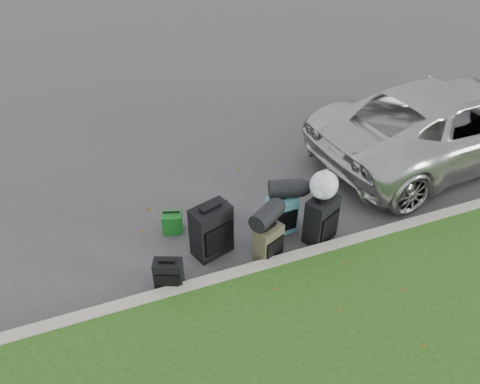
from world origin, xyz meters
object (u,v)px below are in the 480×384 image
object	(u,v)px
suitcase_teal	(281,214)
tote_navy	(222,212)
suitcase_small_black	(169,275)
suitcase_large_black_right	(321,219)
suitcase_large_black_left	(211,230)
tote_green	(172,223)
suv	(446,123)
suitcase_olive	(268,242)

from	to	relation	value
suitcase_teal	tote_navy	distance (m)	0.99
suitcase_small_black	suitcase_large_black_right	world-z (taller)	suitcase_large_black_right
suitcase_large_black_left	suitcase_teal	xyz separation A→B (m)	(1.15, 0.06, -0.09)
suitcase_small_black	tote_green	distance (m)	1.18
suitcase_teal	suitcase_large_black_right	bearing A→B (deg)	-42.38
suv	suitcase_large_black_left	world-z (taller)	suv
suitcase_olive	suitcase_teal	world-z (taller)	suitcase_teal
suv	suitcase_small_black	size ratio (longest dim) A/B	10.92
suitcase_small_black	tote_navy	world-z (taller)	suitcase_small_black
suv	tote_navy	size ratio (longest dim) A/B	20.29
suitcase_large_black_left	tote_green	distance (m)	0.82
suitcase_olive	suitcase_large_black_left	bearing A→B (deg)	127.76
suitcase_small_black	suitcase_large_black_right	xyz separation A→B (m)	(2.39, 0.15, 0.14)
suitcase_small_black	suitcase_olive	world-z (taller)	suitcase_olive
suitcase_small_black	tote_green	xyz separation A→B (m)	(0.34, 1.13, -0.07)
suv	tote_green	bearing A→B (deg)	88.17
suitcase_small_black	suitcase_teal	xyz separation A→B (m)	(1.91, 0.53, 0.08)
suitcase_olive	suitcase_large_black_right	xyz separation A→B (m)	(0.90, 0.08, 0.10)
suitcase_teal	tote_green	distance (m)	1.70
suitcase_small_black	suitcase_large_black_left	xyz separation A→B (m)	(0.76, 0.46, 0.17)
suv	suitcase_large_black_left	bearing A→B (deg)	96.00
suitcase_teal	suitcase_large_black_right	distance (m)	0.61
suitcase_small_black	suitcase_large_black_right	bearing A→B (deg)	26.21
suitcase_teal	suitcase_small_black	bearing A→B (deg)	-168.36
suitcase_teal	tote_navy	xyz separation A→B (m)	(-0.75, 0.62, -0.19)
suitcase_large_black_left	suitcase_teal	bearing A→B (deg)	-14.76
suitcase_small_black	suitcase_olive	size ratio (longest dim) A/B	0.85
suitcase_large_black_right	tote_navy	size ratio (longest dim) A/B	2.93
suitcase_olive	suitcase_teal	size ratio (longest dim) A/B	0.87
suitcase_teal	tote_green	bearing A→B (deg)	155.42
tote_green	tote_navy	size ratio (longest dim) A/B	1.29
suitcase_teal	tote_green	xyz separation A→B (m)	(-1.58, 0.60, -0.15)
suitcase_small_black	suitcase_large_black_left	distance (m)	0.91
suitcase_large_black_left	suitcase_teal	size ratio (longest dim) A/B	1.27
suitcase_large_black_left	tote_green	xyz separation A→B (m)	(-0.43, 0.66, -0.24)
tote_navy	suitcase_teal	bearing A→B (deg)	-59.08
suv	suitcase_teal	distance (m)	3.92
suitcase_teal	tote_navy	bearing A→B (deg)	136.47
suv	suitcase_large_black_right	world-z (taller)	suv
suitcase_large_black_left	suitcase_teal	distance (m)	1.15
suitcase_small_black	tote_navy	distance (m)	1.64
suitcase_olive	tote_green	distance (m)	1.57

